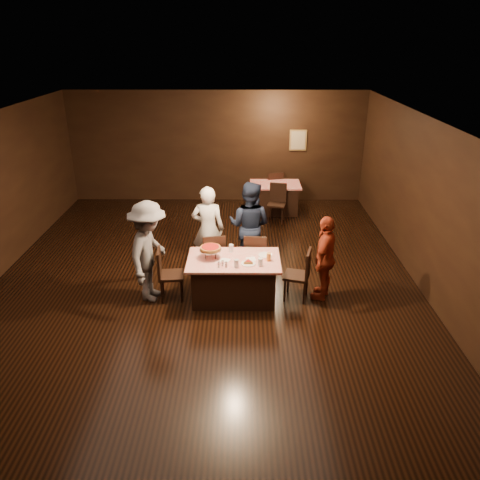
# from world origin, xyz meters

# --- Properties ---
(room) EXTENTS (10.00, 10.04, 3.02)m
(room) POSITION_xyz_m (0.00, 0.01, 2.14)
(room) COLOR black
(room) RESTS_ON ground
(main_table) EXTENTS (1.60, 1.00, 0.77)m
(main_table) POSITION_xyz_m (0.56, -0.42, 0.39)
(main_table) COLOR #B2170B
(main_table) RESTS_ON ground
(back_table) EXTENTS (1.30, 0.90, 0.77)m
(back_table) POSITION_xyz_m (1.55, 4.00, 0.39)
(back_table) COLOR red
(back_table) RESTS_ON ground
(chair_far_left) EXTENTS (0.49, 0.49, 0.95)m
(chair_far_left) POSITION_xyz_m (0.16, 0.33, 0.47)
(chair_far_left) COLOR black
(chair_far_left) RESTS_ON ground
(chair_far_right) EXTENTS (0.46, 0.46, 0.95)m
(chair_far_right) POSITION_xyz_m (0.96, 0.33, 0.47)
(chair_far_right) COLOR black
(chair_far_right) RESTS_ON ground
(chair_end_left) EXTENTS (0.46, 0.46, 0.95)m
(chair_end_left) POSITION_xyz_m (-0.54, -0.42, 0.47)
(chair_end_left) COLOR black
(chair_end_left) RESTS_ON ground
(chair_end_right) EXTENTS (0.51, 0.51, 0.95)m
(chair_end_right) POSITION_xyz_m (1.66, -0.42, 0.47)
(chair_end_right) COLOR black
(chair_end_right) RESTS_ON ground
(chair_back_near) EXTENTS (0.50, 0.50, 0.95)m
(chair_back_near) POSITION_xyz_m (1.55, 3.30, 0.47)
(chair_back_near) COLOR black
(chair_back_near) RESTS_ON ground
(chair_back_far) EXTENTS (0.49, 0.49, 0.95)m
(chair_back_far) POSITION_xyz_m (1.55, 4.60, 0.47)
(chair_back_far) COLOR black
(chair_back_far) RESTS_ON ground
(diner_white_jacket) EXTENTS (0.65, 0.44, 1.73)m
(diner_white_jacket) POSITION_xyz_m (0.04, 0.70, 0.86)
(diner_white_jacket) COLOR silver
(diner_white_jacket) RESTS_ON ground
(diner_navy_hoodie) EXTENTS (1.04, 0.93, 1.78)m
(diner_navy_hoodie) POSITION_xyz_m (0.85, 0.82, 0.89)
(diner_navy_hoodie) COLOR #141C30
(diner_navy_hoodie) RESTS_ON ground
(diner_grey_knit) EXTENTS (0.86, 1.26, 1.81)m
(diner_grey_knit) POSITION_xyz_m (-0.89, -0.41, 0.90)
(diner_grey_knit) COLOR slate
(diner_grey_knit) RESTS_ON ground
(diner_red_shirt) EXTENTS (0.71, 0.98, 1.54)m
(diner_red_shirt) POSITION_xyz_m (2.15, -0.36, 0.77)
(diner_red_shirt) COLOR #98311A
(diner_red_shirt) RESTS_ON ground
(pizza_stand) EXTENTS (0.38, 0.38, 0.22)m
(pizza_stand) POSITION_xyz_m (0.16, -0.37, 0.95)
(pizza_stand) COLOR black
(pizza_stand) RESTS_ON main_table
(plate_with_slice) EXTENTS (0.25, 0.25, 0.06)m
(plate_with_slice) POSITION_xyz_m (0.81, -0.60, 0.80)
(plate_with_slice) COLOR white
(plate_with_slice) RESTS_ON main_table
(plate_empty) EXTENTS (0.25, 0.25, 0.01)m
(plate_empty) POSITION_xyz_m (1.11, -0.27, 0.78)
(plate_empty) COLOR white
(plate_empty) RESTS_ON main_table
(glass_front_left) EXTENTS (0.08, 0.08, 0.14)m
(glass_front_left) POSITION_xyz_m (0.61, -0.72, 0.84)
(glass_front_left) COLOR silver
(glass_front_left) RESTS_ON main_table
(glass_front_right) EXTENTS (0.08, 0.08, 0.14)m
(glass_front_right) POSITION_xyz_m (1.01, -0.67, 0.84)
(glass_front_right) COLOR silver
(glass_front_right) RESTS_ON main_table
(glass_amber) EXTENTS (0.08, 0.08, 0.14)m
(glass_amber) POSITION_xyz_m (1.16, -0.47, 0.84)
(glass_amber) COLOR #BF7F26
(glass_amber) RESTS_ON main_table
(glass_back) EXTENTS (0.08, 0.08, 0.14)m
(glass_back) POSITION_xyz_m (0.51, -0.12, 0.84)
(glass_back) COLOR silver
(glass_back) RESTS_ON main_table
(condiments) EXTENTS (0.17, 0.10, 0.09)m
(condiments) POSITION_xyz_m (0.38, -0.71, 0.82)
(condiments) COLOR silver
(condiments) RESTS_ON main_table
(napkin_center) EXTENTS (0.19, 0.19, 0.01)m
(napkin_center) POSITION_xyz_m (0.86, -0.42, 0.77)
(napkin_center) COLOR white
(napkin_center) RESTS_ON main_table
(napkin_left) EXTENTS (0.21, 0.21, 0.01)m
(napkin_left) POSITION_xyz_m (0.41, -0.47, 0.77)
(napkin_left) COLOR white
(napkin_left) RESTS_ON main_table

